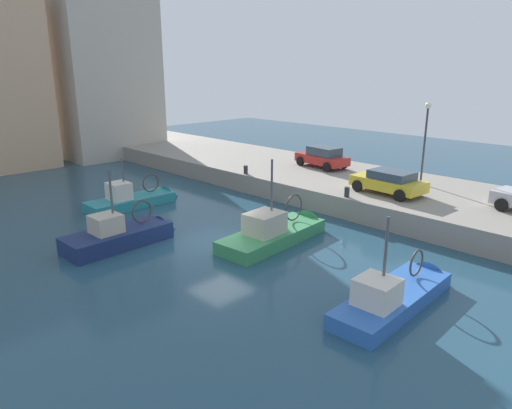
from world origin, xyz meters
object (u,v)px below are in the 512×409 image
(fishing_boat_green, at_px, (278,237))
(mooring_bollard_north, at_px, (246,170))
(parked_car_red, at_px, (323,157))
(mooring_bollard_mid, at_px, (347,192))
(parked_car_yellow, at_px, (389,181))
(fishing_boat_navy, at_px, (125,241))
(quay_streetlamp, at_px, (426,130))
(fishing_boat_teal, at_px, (137,203))
(fishing_boat_blue, at_px, (397,300))

(fishing_boat_green, distance_m, mooring_bollard_north, 9.36)
(parked_car_red, xyz_separation_m, mooring_bollard_mid, (-5.31, -5.78, -0.46))
(fishing_boat_green, bearing_deg, parked_car_yellow, -11.35)
(parked_car_red, height_order, mooring_bollard_mid, parked_car_red)
(parked_car_yellow, distance_m, mooring_bollard_north, 9.47)
(parked_car_yellow, distance_m, parked_car_red, 7.61)
(parked_car_red, bearing_deg, fishing_boat_navy, -177.15)
(fishing_boat_green, distance_m, mooring_bollard_mid, 5.31)
(quay_streetlamp, bearing_deg, fishing_boat_green, 171.10)
(quay_streetlamp, bearing_deg, fishing_boat_teal, 137.10)
(fishing_boat_blue, relative_size, parked_car_yellow, 1.60)
(parked_car_yellow, bearing_deg, fishing_boat_blue, -147.51)
(fishing_boat_green, relative_size, mooring_bollard_north, 12.40)
(fishing_boat_green, bearing_deg, fishing_boat_blue, -102.42)
(fishing_boat_green, height_order, fishing_boat_teal, fishing_boat_green)
(parked_car_red, distance_m, quay_streetlamp, 7.62)
(mooring_bollard_north, bearing_deg, quay_streetlamp, -58.98)
(fishing_boat_blue, bearing_deg, fishing_boat_navy, 108.13)
(parked_car_yellow, bearing_deg, mooring_bollard_mid, 152.24)
(fishing_boat_green, relative_size, fishing_boat_blue, 1.03)
(fishing_boat_navy, distance_m, fishing_boat_teal, 6.46)
(fishing_boat_green, bearing_deg, mooring_bollard_mid, -3.29)
(mooring_bollard_mid, relative_size, mooring_bollard_north, 1.00)
(parked_car_red, xyz_separation_m, mooring_bollard_north, (-5.31, 2.22, -0.46))
(fishing_boat_blue, height_order, mooring_bollard_north, fishing_boat_blue)
(fishing_boat_blue, distance_m, fishing_boat_teal, 17.18)
(parked_car_red, bearing_deg, parked_car_yellow, -113.59)
(fishing_boat_teal, distance_m, parked_car_yellow, 14.76)
(fishing_boat_navy, distance_m, mooring_bollard_mid, 11.82)
(mooring_bollard_mid, xyz_separation_m, mooring_bollard_north, (0.00, 8.00, 0.00))
(fishing_boat_green, distance_m, quay_streetlamp, 11.74)
(fishing_boat_navy, height_order, fishing_boat_teal, fishing_boat_navy)
(parked_car_yellow, xyz_separation_m, parked_car_red, (3.05, 6.97, 0.05))
(parked_car_yellow, bearing_deg, quay_streetlamp, -3.46)
(fishing_boat_green, distance_m, parked_car_yellow, 7.74)
(fishing_boat_navy, relative_size, parked_car_yellow, 1.39)
(mooring_bollard_mid, bearing_deg, parked_car_yellow, -27.76)
(mooring_bollard_north, distance_m, quay_streetlamp, 11.36)
(parked_car_red, xyz_separation_m, quay_streetlamp, (0.34, -7.18, 2.52))
(mooring_bollard_mid, bearing_deg, fishing_boat_blue, -134.22)
(fishing_boat_green, height_order, fishing_boat_blue, fishing_boat_green)
(mooring_bollard_north, xyz_separation_m, quay_streetlamp, (5.65, -9.39, 2.98))
(fishing_boat_blue, bearing_deg, fishing_boat_teal, 90.55)
(fishing_boat_teal, bearing_deg, fishing_boat_blue, -89.45)
(fishing_boat_teal, bearing_deg, parked_car_yellow, -51.36)
(fishing_boat_blue, height_order, fishing_boat_teal, fishing_boat_blue)
(parked_car_red, height_order, quay_streetlamp, quay_streetlamp)
(mooring_bollard_mid, distance_m, mooring_bollard_north, 8.00)
(parked_car_yellow, xyz_separation_m, mooring_bollard_north, (-2.26, 9.19, -0.41))
(fishing_boat_blue, relative_size, quay_streetlamp, 1.37)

